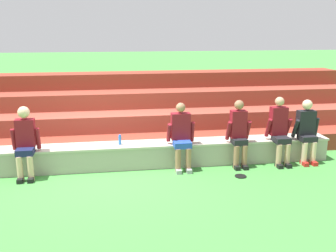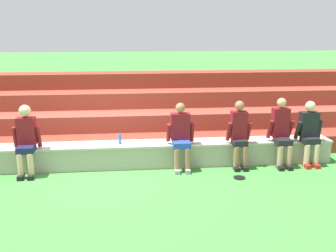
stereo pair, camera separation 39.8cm
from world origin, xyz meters
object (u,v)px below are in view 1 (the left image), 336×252
object	(u,v)px
person_center	(181,135)
water_bottle_center_gap	(120,140)
person_left_of_center	(25,140)
frisbee	(241,176)
person_rightmost_edge	(307,129)
person_far_right	(280,129)
person_right_of_center	(239,132)

from	to	relation	value
person_center	water_bottle_center_gap	world-z (taller)	person_center
person_left_of_center	frisbee	xyz separation A→B (m)	(4.03, -0.62, -0.72)
person_rightmost_edge	water_bottle_center_gap	size ratio (longest dim) A/B	6.45
person_left_of_center	person_far_right	bearing A→B (deg)	0.23
person_rightmost_edge	person_center	bearing A→B (deg)	179.45
person_far_right	frisbee	world-z (taller)	person_far_right
person_far_right	water_bottle_center_gap	distance (m)	3.30
person_far_right	frisbee	bearing A→B (deg)	-148.06
person_center	person_right_of_center	size ratio (longest dim) A/B	0.98
person_center	person_far_right	size ratio (longest dim) A/B	0.96
person_center	frisbee	distance (m)	1.41
person_center	water_bottle_center_gap	bearing A→B (deg)	168.99
person_far_right	water_bottle_center_gap	world-z (taller)	person_far_right
person_left_of_center	person_rightmost_edge	xyz separation A→B (m)	(5.65, -0.01, -0.02)
person_right_of_center	water_bottle_center_gap	distance (m)	2.42
person_left_of_center	person_rightmost_edge	distance (m)	5.65
person_left_of_center	person_center	bearing A→B (deg)	0.38
water_bottle_center_gap	frisbee	size ratio (longest dim) A/B	0.92
person_left_of_center	person_center	size ratio (longest dim) A/B	1.02
person_far_right	water_bottle_center_gap	xyz separation A→B (m)	(-3.29, 0.24, -0.15)
person_right_of_center	person_rightmost_edge	distance (m)	1.48
person_center	person_right_of_center	world-z (taller)	person_right_of_center
person_far_right	person_rightmost_edge	size ratio (longest dim) A/B	1.05
water_bottle_center_gap	frisbee	bearing A→B (deg)	-21.32
person_rightmost_edge	water_bottle_center_gap	world-z (taller)	person_rightmost_edge
person_left_of_center	person_right_of_center	world-z (taller)	person_right_of_center
water_bottle_center_gap	person_center	bearing A→B (deg)	-11.01
person_left_of_center	frisbee	world-z (taller)	person_left_of_center
person_left_of_center	person_far_right	size ratio (longest dim) A/B	0.97
frisbee	person_far_right	bearing A→B (deg)	31.94
person_left_of_center	water_bottle_center_gap	distance (m)	1.79
person_rightmost_edge	person_far_right	bearing A→B (deg)	177.49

